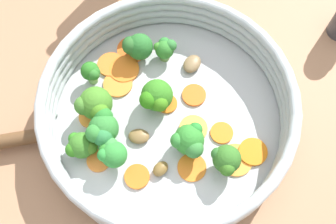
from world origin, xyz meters
TOP-DOWN VIEW (x-y plane):
  - ground_plane at (0.00, 0.00)m, footprint 4.00×4.00m
  - skillet at (0.00, 0.00)m, footprint 0.35×0.35m
  - skillet_rim_wall at (0.00, 0.00)m, footprint 0.36×0.36m
  - skillet_rivet_left at (-0.16, -0.05)m, footprint 0.01×0.01m
  - skillet_rivet_right at (-0.13, -0.11)m, footprint 0.01×0.01m
  - carrot_slice_0 at (-0.09, 0.09)m, footprint 0.06×0.06m
  - carrot_slice_1 at (-0.09, 0.05)m, footprint 0.05×0.05m
  - carrot_slice_2 at (0.13, -0.01)m, footprint 0.05×0.05m
  - carrot_slice_3 at (0.03, 0.04)m, footprint 0.05×0.05m
  - carrot_slice_4 at (0.06, -0.06)m, footprint 0.05×0.05m
  - carrot_slice_5 at (0.08, -0.00)m, footprint 0.04×0.04m
  - carrot_slice_6 at (-0.11, -0.04)m, footprint 0.04×0.04m
  - carrot_slice_7 at (0.11, -0.03)m, footprint 0.07×0.07m
  - carrot_slice_8 at (0.04, -0.01)m, footprint 0.06×0.06m
  - carrot_slice_9 at (-0.07, -0.10)m, footprint 0.03×0.03m
  - carrot_slice_10 at (-0.01, 0.02)m, footprint 0.04×0.04m
  - carrot_slice_11 at (-0.09, 0.02)m, footprint 0.06×0.06m
  - carrot_slice_12 at (-0.11, 0.05)m, footprint 0.06×0.06m
  - carrot_slice_13 at (-0.01, -0.10)m, footprint 0.05×0.05m
  - broccoli_floret_0 at (-0.09, -0.09)m, footprint 0.04×0.04m
  - broccoli_floret_1 at (-0.05, -0.09)m, footprint 0.04×0.04m
  - broccoli_floret_2 at (-0.08, 0.08)m, footprint 0.05×0.04m
  - broccoli_floret_3 at (-0.07, -0.06)m, footprint 0.04×0.05m
  - broccoli_floret_4 at (0.10, -0.05)m, footprint 0.04×0.04m
  - broccoli_floret_5 at (0.04, -0.04)m, footprint 0.05×0.05m
  - broccoli_floret_6 at (-0.02, 0.01)m, footprint 0.05×0.05m
  - broccoli_floret_7 at (-0.04, 0.10)m, footprint 0.03×0.03m
  - broccoli_floret_8 at (-0.13, 0.02)m, footprint 0.03×0.03m
  - broccoli_floret_9 at (-0.10, -0.03)m, footprint 0.05×0.05m
  - mushroom_piece_0 at (0.02, -0.08)m, footprint 0.03×0.03m
  - mushroom_piece_1 at (-0.03, -0.05)m, footprint 0.04×0.03m
  - mushroom_piece_2 at (0.01, 0.09)m, footprint 0.03×0.04m

SIDE VIEW (x-z plane):
  - ground_plane at x=0.00m, z-range 0.00..0.00m
  - skillet at x=0.00m, z-range 0.00..0.01m
  - carrot_slice_4 at x=0.06m, z-range 0.01..0.01m
  - carrot_slice_7 at x=0.11m, z-range 0.01..0.01m
  - carrot_slice_6 at x=-0.11m, z-range 0.01..0.01m
  - carrot_slice_10 at x=-0.01m, z-range 0.01..0.02m
  - carrot_slice_5 at x=0.08m, z-range 0.01..0.02m
  - carrot_slice_11 at x=-0.09m, z-range 0.01..0.02m
  - carrot_slice_9 at x=-0.07m, z-range 0.01..0.02m
  - carrot_slice_3 at x=0.03m, z-range 0.01..0.02m
  - carrot_slice_13 at x=-0.01m, z-range 0.01..0.02m
  - carrot_slice_0 at x=-0.09m, z-range 0.01..0.02m
  - carrot_slice_12 at x=-0.11m, z-range 0.01..0.02m
  - carrot_slice_1 at x=-0.09m, z-range 0.01..0.02m
  - carrot_slice_2 at x=0.13m, z-range 0.01..0.02m
  - carrot_slice_8 at x=0.04m, z-range 0.01..0.02m
  - skillet_rivet_left at x=-0.16m, z-range 0.01..0.02m
  - skillet_rivet_right at x=-0.13m, z-range 0.01..0.02m
  - mushroom_piece_1 at x=-0.03m, z-range 0.01..0.02m
  - mushroom_piece_2 at x=0.01m, z-range 0.01..0.02m
  - mushroom_piece_0 at x=0.02m, z-range 0.01..0.03m
  - broccoli_floret_0 at x=-0.09m, z-range 0.01..0.05m
  - broccoli_floret_7 at x=-0.04m, z-range 0.02..0.05m
  - broccoli_floret_5 at x=0.04m, z-range 0.01..0.06m
  - broccoli_floret_2 at x=-0.08m, z-range 0.02..0.06m
  - broccoli_floret_8 at x=-0.13m, z-range 0.02..0.06m
  - broccoli_floret_6 at x=-0.02m, z-range 0.02..0.07m
  - broccoli_floret_4 at x=0.10m, z-range 0.02..0.07m
  - broccoli_floret_1 at x=-0.05m, z-range 0.02..0.07m
  - skillet_rim_wall at x=0.00m, z-range 0.01..0.07m
  - broccoli_floret_9 at x=-0.10m, z-range 0.02..0.07m
  - broccoli_floret_3 at x=-0.07m, z-range 0.02..0.07m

